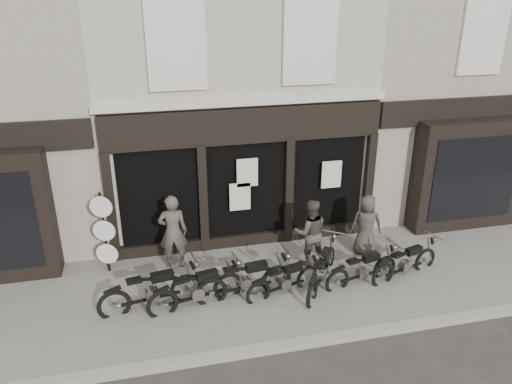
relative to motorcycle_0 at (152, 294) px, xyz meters
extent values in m
plane|color=#2D2B28|center=(2.62, -0.62, -0.44)|extent=(90.00, 90.00, 0.00)
cube|color=#66625A|center=(2.62, 0.28, -0.38)|extent=(30.00, 4.20, 0.12)
cube|color=gray|center=(2.62, -1.87, -0.38)|extent=(30.00, 0.25, 0.13)
cube|color=#BFB4A3|center=(2.62, 5.38, 3.66)|extent=(7.20, 6.00, 8.20)
cube|color=black|center=(2.62, 2.30, 3.01)|extent=(7.10, 0.18, 0.90)
cube|color=black|center=(2.62, 2.36, 1.06)|extent=(6.50, 0.10, 2.95)
cube|color=black|center=(2.62, 2.29, -0.22)|extent=(7.10, 0.20, 0.44)
cube|color=beige|center=(2.62, 2.33, 3.61)|extent=(7.30, 0.22, 0.18)
cube|color=silver|center=(1.02, 2.33, 4.96)|extent=(1.35, 0.12, 2.00)
cube|color=black|center=(1.02, 2.36, 4.96)|extent=(1.05, 0.06, 1.70)
cube|color=silver|center=(4.22, 2.33, 4.96)|extent=(1.35, 0.12, 2.00)
cube|color=black|center=(4.22, 2.36, 4.96)|extent=(1.05, 0.06, 1.70)
cube|color=black|center=(-0.83, 2.28, 1.11)|extent=(0.22, 0.22, 3.00)
cube|color=black|center=(1.47, 2.28, 1.11)|extent=(0.22, 0.22, 3.00)
cube|color=black|center=(3.77, 2.28, 1.11)|extent=(0.22, 0.22, 3.00)
cube|color=black|center=(6.07, 2.28, 1.11)|extent=(0.22, 0.22, 3.00)
cube|color=silver|center=(2.62, 2.18, 1.81)|extent=(0.55, 0.04, 0.75)
cube|color=silver|center=(4.92, 2.18, 1.56)|extent=(0.55, 0.04, 0.75)
cube|color=silver|center=(2.42, 2.18, 1.16)|extent=(0.55, 0.04, 0.75)
cube|color=gray|center=(8.97, 5.38, 3.66)|extent=(5.50, 6.00, 8.20)
cube|color=black|center=(8.97, 2.03, 1.26)|extent=(3.20, 0.70, 3.20)
cube|color=black|center=(8.97, 1.68, 1.26)|extent=(2.60, 0.06, 2.40)
cube|color=black|center=(8.97, 2.33, 3.06)|extent=(5.40, 0.16, 0.70)
cube|color=silver|center=(8.97, 2.34, 4.96)|extent=(1.30, 0.10, 1.90)
cube|color=black|center=(8.97, 2.37, 4.96)|extent=(1.00, 0.06, 1.60)
torus|color=black|center=(0.75, 0.14, -0.08)|extent=(0.75, 0.23, 0.74)
torus|color=black|center=(-0.81, -0.15, -0.08)|extent=(0.75, 0.23, 0.74)
cube|color=black|center=(-0.03, -0.01, -0.12)|extent=(1.29, 0.29, 0.07)
cube|color=gray|center=(-0.01, 0.00, -0.03)|extent=(0.29, 0.24, 0.28)
cube|color=black|center=(0.25, 0.05, 0.38)|extent=(0.53, 0.27, 0.19)
cube|color=black|center=(-0.35, -0.07, 0.43)|extent=(0.36, 0.27, 0.07)
cylinder|color=gray|center=(0.98, 0.18, 0.64)|extent=(0.15, 0.63, 0.04)
torus|color=black|center=(1.69, 0.01, -0.09)|extent=(0.72, 0.26, 0.72)
torus|color=black|center=(0.20, -0.34, -0.09)|extent=(0.72, 0.26, 0.72)
cube|color=black|center=(0.94, -0.16, -0.13)|extent=(1.23, 0.34, 0.06)
cube|color=gray|center=(0.96, -0.16, -0.05)|extent=(0.29, 0.24, 0.27)
cube|color=black|center=(1.21, -0.10, 0.36)|extent=(0.51, 0.29, 0.18)
cube|color=black|center=(0.63, -0.24, 0.40)|extent=(0.36, 0.28, 0.06)
cylinder|color=gray|center=(1.91, 0.07, 0.61)|extent=(0.18, 0.60, 0.04)
torus|color=black|center=(2.84, 0.05, -0.08)|extent=(0.74, 0.19, 0.73)
torus|color=black|center=(1.29, -0.15, -0.08)|extent=(0.74, 0.19, 0.73)
cube|color=black|center=(2.06, -0.05, -0.12)|extent=(1.28, 0.21, 0.06)
cube|color=gray|center=(2.09, -0.05, -0.04)|extent=(0.28, 0.22, 0.28)
cube|color=black|center=(2.34, -0.01, 0.37)|extent=(0.52, 0.24, 0.18)
cube|color=black|center=(1.74, -0.09, 0.42)|extent=(0.35, 0.25, 0.06)
cylinder|color=gray|center=(3.08, 0.08, 0.63)|extent=(0.12, 0.63, 0.04)
torus|color=black|center=(3.60, 0.02, -0.13)|extent=(0.63, 0.25, 0.63)
torus|color=black|center=(2.31, -0.34, -0.13)|extent=(0.63, 0.25, 0.63)
cube|color=black|center=(2.96, -0.16, -0.17)|extent=(1.07, 0.34, 0.06)
cube|color=gray|center=(2.98, -0.16, -0.09)|extent=(0.26, 0.22, 0.24)
cube|color=black|center=(3.19, -0.10, 0.26)|extent=(0.45, 0.27, 0.16)
cube|color=black|center=(2.69, -0.24, 0.29)|extent=(0.32, 0.25, 0.06)
cylinder|color=gray|center=(3.80, 0.07, 0.48)|extent=(0.18, 0.53, 0.03)
torus|color=black|center=(4.35, 0.57, -0.09)|extent=(0.49, 0.63, 0.71)
torus|color=black|center=(3.47, -0.67, -0.09)|extent=(0.49, 0.63, 0.71)
cube|color=black|center=(3.91, -0.05, -0.13)|extent=(0.76, 1.04, 0.06)
cube|color=gray|center=(3.92, -0.03, -0.05)|extent=(0.30, 0.31, 0.27)
cube|color=black|center=(4.07, 0.17, 0.35)|extent=(0.42, 0.50, 0.18)
cube|color=black|center=(3.73, -0.30, 0.39)|extent=(0.35, 0.38, 0.06)
cylinder|color=gray|center=(4.48, 0.76, 0.60)|extent=(0.52, 0.38, 0.04)
torus|color=black|center=(5.56, 0.01, -0.12)|extent=(0.65, 0.23, 0.65)
torus|color=black|center=(4.21, -0.30, -0.12)|extent=(0.65, 0.23, 0.65)
cube|color=black|center=(4.88, -0.15, -0.16)|extent=(1.11, 0.30, 0.06)
cube|color=gray|center=(4.90, -0.14, -0.08)|extent=(0.26, 0.22, 0.25)
cube|color=black|center=(5.12, -0.09, 0.28)|extent=(0.46, 0.26, 0.16)
cube|color=black|center=(4.60, -0.21, 0.32)|extent=(0.32, 0.25, 0.06)
cylinder|color=gray|center=(5.76, 0.05, 0.51)|extent=(0.16, 0.55, 0.03)
torus|color=black|center=(6.70, 0.09, -0.12)|extent=(0.66, 0.28, 0.66)
torus|color=black|center=(5.35, -0.32, -0.12)|extent=(0.66, 0.28, 0.66)
cube|color=black|center=(6.03, -0.11, -0.15)|extent=(1.12, 0.38, 0.06)
cube|color=gray|center=(6.04, -0.11, -0.08)|extent=(0.27, 0.24, 0.25)
cube|color=black|center=(6.27, -0.04, 0.29)|extent=(0.48, 0.29, 0.17)
cube|color=black|center=(5.75, -0.20, 0.33)|extent=(0.34, 0.27, 0.06)
cylinder|color=gray|center=(6.90, 0.15, 0.53)|extent=(0.20, 0.55, 0.03)
imported|color=#444038|center=(0.62, 1.60, 0.64)|extent=(0.75, 0.53, 1.93)
imported|color=#433D36|center=(3.96, 0.98, 0.54)|extent=(0.91, 0.75, 1.73)
imported|color=#3B3731|center=(5.55, 1.14, 0.49)|extent=(0.93, 0.77, 1.63)
cylinder|color=black|center=(-1.00, 1.74, -0.41)|extent=(0.35, 0.35, 0.06)
cylinder|color=black|center=(-1.00, 1.74, 0.67)|extent=(0.07, 0.07, 2.23)
cylinder|color=black|center=(-1.00, 1.71, 1.45)|extent=(0.53, 0.18, 0.54)
cylinder|color=silver|center=(-1.00, 1.68, 1.45)|extent=(0.52, 0.15, 0.54)
cylinder|color=black|center=(-1.00, 1.71, 0.82)|extent=(0.53, 0.18, 0.54)
cylinder|color=silver|center=(-1.00, 1.68, 0.82)|extent=(0.52, 0.15, 0.54)
cylinder|color=black|center=(-1.00, 1.71, 0.19)|extent=(0.53, 0.18, 0.54)
cylinder|color=silver|center=(-1.00, 1.68, 0.19)|extent=(0.52, 0.15, 0.54)
camera|label=1|loc=(0.12, -9.48, 6.31)|focal=35.00mm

